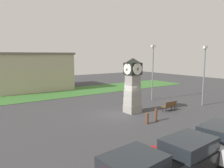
{
  "coord_description": "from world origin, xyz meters",
  "views": [
    {
      "loc": [
        -11.35,
        -15.04,
        5.22
      ],
      "look_at": [
        0.48,
        1.88,
        2.42
      ],
      "focal_mm": 35.0,
      "sensor_mm": 36.0,
      "label": 1
    }
  ],
  "objects": [
    {
      "name": "car_near_tower",
      "position": [
        -3.02,
        -9.41,
        0.78
      ],
      "size": [
        4.43,
        2.14,
        1.54
      ],
      "color": "black",
      "rests_on": "ground_plane"
    },
    {
      "name": "clock_tower",
      "position": [
        1.2,
        -0.31,
        2.5
      ],
      "size": [
        1.61,
        1.58,
        4.92
      ],
      "color": "gray",
      "rests_on": "ground_plane"
    },
    {
      "name": "street_lamp_near_road",
      "position": [
        6.68,
        2.65,
        3.63
      ],
      "size": [
        0.5,
        0.24,
        6.28
      ],
      "color": "slate",
      "rests_on": "ground_plane"
    },
    {
      "name": "bollard_near_tower",
      "position": [
        0.0,
        -3.44,
        0.44
      ],
      "size": [
        0.24,
        0.24,
        0.87
      ],
      "color": "brown",
      "rests_on": "ground_plane"
    },
    {
      "name": "bench",
      "position": [
        4.43,
        -1.84,
        0.52
      ],
      "size": [
        1.62,
        0.58,
        0.9
      ],
      "color": "brown",
      "rests_on": "ground_plane"
    },
    {
      "name": "bollard_mid_row",
      "position": [
        1.04,
        -3.35,
        0.53
      ],
      "size": [
        0.21,
        0.21,
        1.04
      ],
      "color": "brown",
      "rests_on": "ground_plane"
    },
    {
      "name": "street_lamp_far_side",
      "position": [
        8.88,
        -2.35,
        3.52
      ],
      "size": [
        0.5,
        0.24,
        6.06
      ],
      "color": "slate",
      "rests_on": "ground_plane"
    },
    {
      "name": "grass_verge_far",
      "position": [
        -0.35,
        13.04,
        0.02
      ],
      "size": [
        42.66,
        7.28,
        0.04
      ],
      "primitive_type": "cube",
      "color": "#386B2D",
      "rests_on": "ground_plane"
    },
    {
      "name": "ground_plane",
      "position": [
        0.0,
        0.0,
        0.0
      ],
      "size": [
        71.1,
        71.1,
        0.0
      ],
      "primitive_type": "plane",
      "color": "#38383A"
    },
    {
      "name": "car_by_building",
      "position": [
        -0.09,
        -9.35,
        0.8
      ],
      "size": [
        4.7,
        2.64,
        1.58
      ],
      "color": "silver",
      "rests_on": "ground_plane"
    },
    {
      "name": "warehouse_blue_far",
      "position": [
        -3.33,
        18.72,
        2.76
      ],
      "size": [
        12.3,
        8.98,
        5.49
      ],
      "color": "#B7A88E",
      "rests_on": "ground_plane"
    }
  ]
}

